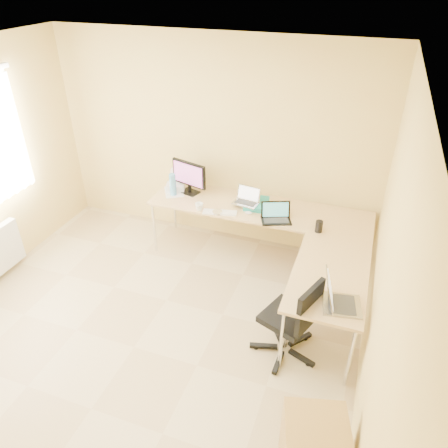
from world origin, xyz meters
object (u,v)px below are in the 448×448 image
(water_bottle, at_px, (173,185))
(desk_fan, at_px, (179,177))
(monitor, at_px, (189,178))
(office_chair, at_px, (288,312))
(laptop_center, at_px, (246,196))
(laptop_black, at_px, (277,213))
(desk_return, at_px, (325,303))
(mug, at_px, (199,207))
(keyboard, at_px, (220,212))
(laptop_return, at_px, (344,295))
(desk_main, at_px, (258,233))

(water_bottle, xyz_separation_m, desk_fan, (-0.03, 0.25, -0.01))
(monitor, distance_m, desk_fan, 0.25)
(monitor, bearing_deg, desk_fan, 163.26)
(water_bottle, bearing_deg, desk_fan, 96.62)
(desk_fan, bearing_deg, office_chair, -29.36)
(laptop_center, height_order, laptop_black, laptop_center)
(desk_fan, bearing_deg, laptop_black, -5.26)
(desk_return, xyz_separation_m, mug, (-1.62, 0.70, 0.41))
(desk_return, relative_size, office_chair, 1.43)
(desk_fan, height_order, office_chair, desk_fan)
(office_chair, bearing_deg, keyboard, 155.11)
(office_chair, bearing_deg, monitor, 158.78)
(keyboard, xyz_separation_m, mug, (-0.25, -0.02, 0.04))
(monitor, xyz_separation_m, laptop_return, (2.05, -1.48, -0.08))
(monitor, distance_m, keyboard, 0.67)
(desk_return, height_order, laptop_center, laptop_center)
(laptop_black, bearing_deg, mug, 162.21)
(desk_main, height_order, laptop_black, laptop_black)
(desk_return, distance_m, laptop_black, 1.14)
(office_chair, bearing_deg, laptop_center, 142.72)
(water_bottle, bearing_deg, desk_return, -24.54)
(laptop_return, bearing_deg, water_bottle, 48.49)
(water_bottle, distance_m, laptop_return, 2.60)
(laptop_black, bearing_deg, keyboard, 162.17)
(laptop_center, distance_m, mug, 0.57)
(desk_main, bearing_deg, laptop_center, -159.97)
(monitor, relative_size, mug, 5.07)
(water_bottle, relative_size, desk_fan, 1.05)
(laptop_black, distance_m, desk_fan, 1.46)
(laptop_return, bearing_deg, laptop_center, 33.04)
(desk_return, bearing_deg, office_chair, -127.78)
(desk_return, xyz_separation_m, office_chair, (-0.30, -0.39, 0.14))
(keyboard, bearing_deg, monitor, 133.92)
(water_bottle, bearing_deg, desk_main, 2.81)
(laptop_black, relative_size, office_chair, 0.36)
(monitor, relative_size, laptop_black, 1.49)
(monitor, height_order, desk_fan, monitor)
(laptop_black, bearing_deg, office_chair, -92.27)
(desk_main, height_order, mug, mug)
(laptop_black, xyz_separation_m, keyboard, (-0.66, -0.04, -0.09))
(monitor, xyz_separation_m, desk_fan, (-0.20, 0.13, -0.07))
(laptop_center, relative_size, desk_fan, 1.08)
(laptop_black, relative_size, laptop_return, 0.87)
(laptop_return, bearing_deg, desk_return, 10.15)
(desk_main, height_order, water_bottle, water_bottle)
(mug, height_order, water_bottle, water_bottle)
(laptop_center, bearing_deg, keyboard, -129.34)
(desk_main, distance_m, monitor, 1.09)
(laptop_black, xyz_separation_m, water_bottle, (-1.36, 0.18, 0.04))
(mug, height_order, office_chair, office_chair)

